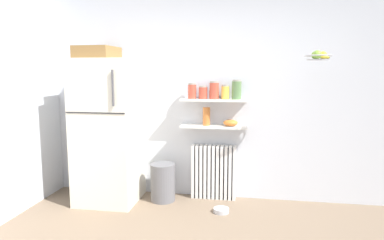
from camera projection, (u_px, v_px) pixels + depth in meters
The scene contains 15 objects.
back_wall at pixel (221, 96), 4.39m from camera, with size 7.04×0.10×2.60m, color silver.
refrigerator at pixel (108, 129), 4.27m from camera, with size 0.71×0.74×1.90m.
radiator at pixel (214, 172), 4.41m from camera, with size 0.56×0.12×0.69m.
wall_shelf_lower at pixel (214, 127), 4.30m from camera, with size 0.82×0.22×0.03m, color white.
wall_shelf_upper at pixel (214, 100), 4.25m from camera, with size 0.82×0.22×0.03m, color white.
storage_jar_0 at pixel (192, 91), 4.28m from camera, with size 0.10×0.10×0.19m.
storage_jar_1 at pixel (203, 92), 4.26m from camera, with size 0.11×0.11×0.16m.
storage_jar_2 at pixel (214, 90), 4.23m from camera, with size 0.12×0.12×0.22m.
storage_jar_3 at pixel (225, 92), 4.21m from camera, with size 0.10×0.10×0.18m.
storage_jar_4 at pixel (237, 90), 4.19m from camera, with size 0.11×0.11×0.24m.
vase at pixel (206, 116), 4.30m from camera, with size 0.09×0.09×0.23m, color #CC7033.
shelf_bowl at pixel (231, 123), 4.26m from camera, with size 0.18×0.18×0.08m, color orange.
trash_bin at pixel (163, 182), 4.35m from camera, with size 0.31×0.31×0.47m, color slate.
pet_food_bowl at pixel (221, 210), 4.00m from camera, with size 0.18×0.18×0.05m, color #B7B7BC.
hanging_fruit_basket at pixel (319, 56), 3.62m from camera, with size 0.28×0.28×0.10m.
Camera 1 is at (0.37, -2.34, 1.62)m, focal length 32.56 mm.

